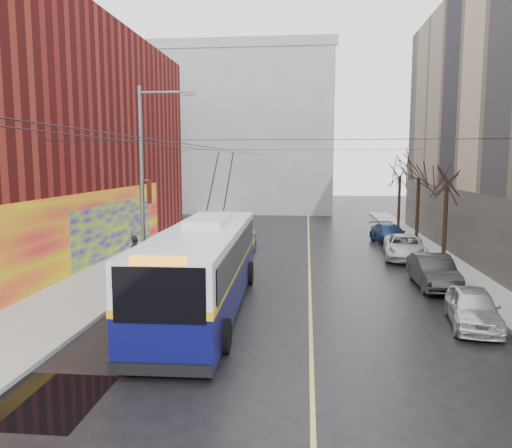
{
  "coord_description": "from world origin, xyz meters",
  "views": [
    {
      "loc": [
        1.3,
        -12.46,
        5.63
      ],
      "look_at": [
        -0.93,
        9.56,
        2.82
      ],
      "focal_mm": 35.0,
      "sensor_mm": 36.0,
      "label": 1
    }
  ],
  "objects_px": {
    "pedestrian_a": "(136,253)",
    "pedestrian_b": "(136,253)",
    "streetlight_pole": "(145,178)",
    "following_car": "(242,236)",
    "tree_mid": "(419,166)",
    "parked_car_b": "(433,271)",
    "trolleybus": "(204,267)",
    "tree_near": "(447,173)",
    "parked_car_d": "(390,234)",
    "parked_car_c": "(405,247)",
    "tree_far": "(400,167)",
    "parked_car_a": "(473,307)"
  },
  "relations": [
    {
      "from": "trolleybus",
      "to": "pedestrian_a",
      "type": "distance_m",
      "value": 7.48
    },
    {
      "from": "tree_near",
      "to": "parked_car_b",
      "type": "height_order",
      "value": "tree_near"
    },
    {
      "from": "tree_mid",
      "to": "parked_car_b",
      "type": "distance_m",
      "value": 13.83
    },
    {
      "from": "parked_car_a",
      "to": "parked_car_b",
      "type": "distance_m",
      "value": 5.38
    },
    {
      "from": "trolleybus",
      "to": "tree_near",
      "type": "bearing_deg",
      "value": 40.56
    },
    {
      "from": "tree_near",
      "to": "parked_car_c",
      "type": "xyz_separation_m",
      "value": [
        -2.0,
        0.73,
        -4.29
      ]
    },
    {
      "from": "parked_car_d",
      "to": "pedestrian_b",
      "type": "bearing_deg",
      "value": -153.85
    },
    {
      "from": "tree_near",
      "to": "parked_car_d",
      "type": "xyz_separation_m",
      "value": [
        -2.0,
        5.98,
        -4.31
      ]
    },
    {
      "from": "streetlight_pole",
      "to": "pedestrian_a",
      "type": "relative_size",
      "value": 5.01
    },
    {
      "from": "pedestrian_b",
      "to": "following_car",
      "type": "bearing_deg",
      "value": 3.26
    },
    {
      "from": "streetlight_pole",
      "to": "parked_car_c",
      "type": "relative_size",
      "value": 1.83
    },
    {
      "from": "streetlight_pole",
      "to": "tree_near",
      "type": "height_order",
      "value": "streetlight_pole"
    },
    {
      "from": "streetlight_pole",
      "to": "tree_mid",
      "type": "xyz_separation_m",
      "value": [
        15.14,
        13.0,
        0.41
      ]
    },
    {
      "from": "parked_car_c",
      "to": "following_car",
      "type": "distance_m",
      "value": 10.24
    },
    {
      "from": "tree_far",
      "to": "following_car",
      "type": "distance_m",
      "value": 16.38
    },
    {
      "from": "tree_mid",
      "to": "pedestrian_b",
      "type": "xyz_separation_m",
      "value": [
        -16.3,
        -11.22,
        -4.31
      ]
    },
    {
      "from": "streetlight_pole",
      "to": "tree_near",
      "type": "xyz_separation_m",
      "value": [
        15.14,
        6.0,
        0.13
      ]
    },
    {
      "from": "tree_far",
      "to": "parked_car_c",
      "type": "bearing_deg",
      "value": -98.57
    },
    {
      "from": "trolleybus",
      "to": "streetlight_pole",
      "type": "bearing_deg",
      "value": 128.08
    },
    {
      "from": "tree_mid",
      "to": "trolleybus",
      "type": "relative_size",
      "value": 0.52
    },
    {
      "from": "trolleybus",
      "to": "parked_car_a",
      "type": "distance_m",
      "value": 9.6
    },
    {
      "from": "streetlight_pole",
      "to": "parked_car_c",
      "type": "height_order",
      "value": "streetlight_pole"
    },
    {
      "from": "parked_car_d",
      "to": "following_car",
      "type": "bearing_deg",
      "value": -175.54
    },
    {
      "from": "streetlight_pole",
      "to": "following_car",
      "type": "bearing_deg",
      "value": 70.96
    },
    {
      "from": "pedestrian_a",
      "to": "pedestrian_b",
      "type": "bearing_deg",
      "value": 17.72
    },
    {
      "from": "tree_far",
      "to": "pedestrian_a",
      "type": "distance_m",
      "value": 24.99
    },
    {
      "from": "parked_car_a",
      "to": "parked_car_c",
      "type": "bearing_deg",
      "value": 98.44
    },
    {
      "from": "tree_mid",
      "to": "trolleybus",
      "type": "bearing_deg",
      "value": -123.49
    },
    {
      "from": "tree_near",
      "to": "trolleybus",
      "type": "distance_m",
      "value": 15.85
    },
    {
      "from": "parked_car_b",
      "to": "parked_car_c",
      "type": "bearing_deg",
      "value": 89.3
    },
    {
      "from": "tree_far",
      "to": "following_car",
      "type": "xyz_separation_m",
      "value": [
        -11.84,
        -10.44,
        -4.39
      ]
    },
    {
      "from": "streetlight_pole",
      "to": "pedestrian_b",
      "type": "relative_size",
      "value": 5.65
    },
    {
      "from": "parked_car_a",
      "to": "tree_mid",
      "type": "bearing_deg",
      "value": 92.2
    },
    {
      "from": "following_car",
      "to": "pedestrian_b",
      "type": "xyz_separation_m",
      "value": [
        -4.47,
        -7.78,
        0.2
      ]
    },
    {
      "from": "trolleybus",
      "to": "following_car",
      "type": "height_order",
      "value": "trolleybus"
    },
    {
      "from": "tree_near",
      "to": "tree_mid",
      "type": "height_order",
      "value": "tree_mid"
    },
    {
      "from": "parked_car_a",
      "to": "parked_car_b",
      "type": "height_order",
      "value": "parked_car_b"
    },
    {
      "from": "following_car",
      "to": "pedestrian_a",
      "type": "xyz_separation_m",
      "value": [
        -4.35,
        -8.16,
        0.3
      ]
    },
    {
      "from": "trolleybus",
      "to": "parked_car_b",
      "type": "xyz_separation_m",
      "value": [
        9.51,
        4.48,
        -0.97
      ]
    },
    {
      "from": "parked_car_a",
      "to": "pedestrian_a",
      "type": "height_order",
      "value": "pedestrian_a"
    },
    {
      "from": "tree_near",
      "to": "parked_car_d",
      "type": "bearing_deg",
      "value": 108.5
    },
    {
      "from": "tree_far",
      "to": "parked_car_a",
      "type": "xyz_separation_m",
      "value": [
        -2.0,
        -25.29,
        -4.48
      ]
    },
    {
      "from": "tree_mid",
      "to": "parked_car_c",
      "type": "xyz_separation_m",
      "value": [
        -2.0,
        -6.27,
        -4.57
      ]
    },
    {
      "from": "tree_near",
      "to": "tree_far",
      "type": "bearing_deg",
      "value": 90.0
    },
    {
      "from": "parked_car_c",
      "to": "pedestrian_a",
      "type": "relative_size",
      "value": 2.74
    },
    {
      "from": "tree_mid",
      "to": "parked_car_c",
      "type": "relative_size",
      "value": 1.36
    },
    {
      "from": "tree_far",
      "to": "parked_car_a",
      "type": "relative_size",
      "value": 1.69
    },
    {
      "from": "tree_near",
      "to": "parked_car_d",
      "type": "height_order",
      "value": "tree_near"
    },
    {
      "from": "tree_mid",
      "to": "following_car",
      "type": "height_order",
      "value": "tree_mid"
    },
    {
      "from": "pedestrian_a",
      "to": "parked_car_c",
      "type": "bearing_deg",
      "value": -69.1
    }
  ]
}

